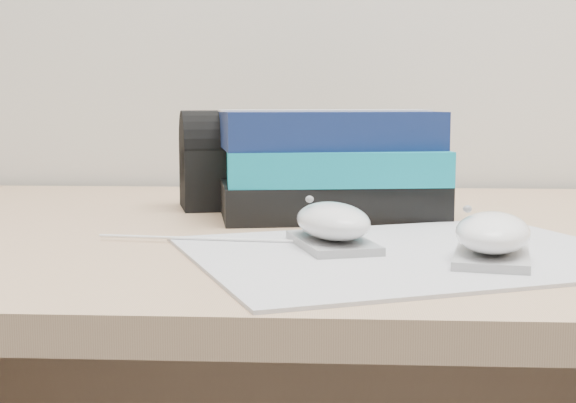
# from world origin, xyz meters

# --- Properties ---
(desk) EXTENTS (1.60, 0.80, 0.73)m
(desk) POSITION_xyz_m (0.00, 1.64, 0.50)
(desk) COLOR tan
(desk) RESTS_ON ground
(mousepad) EXTENTS (0.48, 0.43, 0.00)m
(mousepad) POSITION_xyz_m (0.03, 1.40, 0.73)
(mousepad) COLOR #97989F
(mousepad) RESTS_ON desk
(mouse_rear) EXTENTS (0.09, 0.13, 0.05)m
(mouse_rear) POSITION_xyz_m (-0.04, 1.42, 0.75)
(mouse_rear) COLOR #949496
(mouse_rear) RESTS_ON mousepad
(mouse_front) EXTENTS (0.09, 0.12, 0.05)m
(mouse_front) POSITION_xyz_m (0.09, 1.36, 0.75)
(mouse_front) COLOR #9FA0A2
(mouse_front) RESTS_ON mousepad
(usb_cable) EXTENTS (0.23, 0.03, 0.00)m
(usb_cable) POSITION_xyz_m (-0.17, 1.45, 0.73)
(usb_cable) COLOR white
(usb_cable) RESTS_ON mousepad
(book_stack) EXTENTS (0.29, 0.25, 0.13)m
(book_stack) POSITION_xyz_m (-0.05, 1.67, 0.79)
(book_stack) COLOR black
(book_stack) RESTS_ON desk
(pouch) EXTENTS (0.16, 0.13, 0.13)m
(pouch) POSITION_xyz_m (-0.18, 1.72, 0.79)
(pouch) COLOR black
(pouch) RESTS_ON desk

